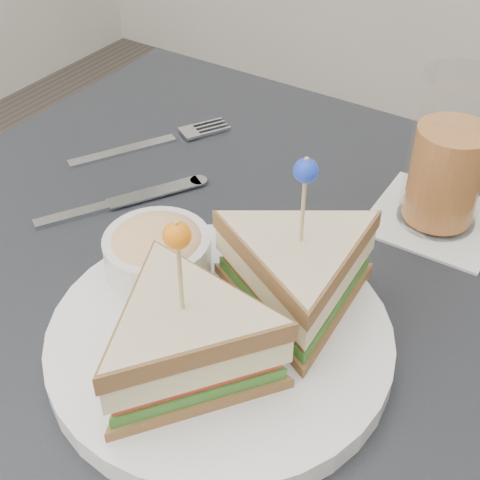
% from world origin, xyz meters
% --- Properties ---
extents(table, '(0.80, 0.80, 0.75)m').
position_xyz_m(table, '(0.00, 0.00, 0.67)').
color(table, black).
rests_on(table, ground).
extents(plate_meal, '(0.38, 0.38, 0.17)m').
position_xyz_m(plate_meal, '(0.05, -0.07, 0.80)').
color(plate_meal, white).
rests_on(plate_meal, table).
extents(cutlery_fork, '(0.12, 0.20, 0.01)m').
position_xyz_m(cutlery_fork, '(-0.21, 0.17, 0.75)').
color(cutlery_fork, silver).
rests_on(cutlery_fork, table).
extents(cutlery_knife, '(0.12, 0.18, 0.01)m').
position_xyz_m(cutlery_knife, '(-0.17, 0.04, 0.75)').
color(cutlery_knife, silver).
rests_on(cutlery_knife, table).
extents(drink_set, '(0.13, 0.13, 0.17)m').
position_xyz_m(drink_set, '(0.13, 0.20, 0.82)').
color(drink_set, silver).
rests_on(drink_set, table).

